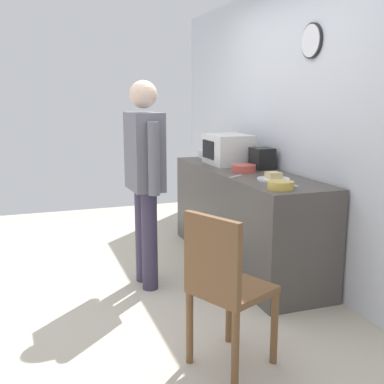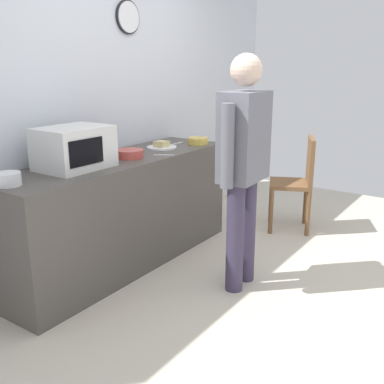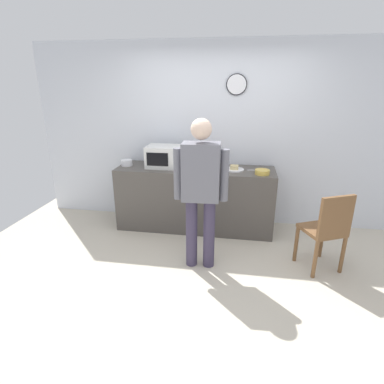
{
  "view_description": "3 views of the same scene",
  "coord_description": "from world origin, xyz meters",
  "views": [
    {
      "loc": [
        3.69,
        -0.69,
        1.57
      ],
      "look_at": [
        -0.09,
        0.64,
        0.77
      ],
      "focal_mm": 44.35,
      "sensor_mm": 36.0,
      "label": 1
    },
    {
      "loc": [
        -2.84,
        -1.27,
        1.64
      ],
      "look_at": [
        -0.01,
        0.68,
        0.65
      ],
      "focal_mm": 42.33,
      "sensor_mm": 36.0,
      "label": 2
    },
    {
      "loc": [
        0.37,
        -2.91,
        2.03
      ],
      "look_at": [
        -0.23,
        0.8,
        0.7
      ],
      "focal_mm": 28.8,
      "sensor_mm": 36.0,
      "label": 3
    }
  ],
  "objects": [
    {
      "name": "fork_utensil",
      "position": [
        0.55,
        1.23,
        0.91
      ],
      "size": [
        0.17,
        0.02,
        0.01
      ],
      "primitive_type": "cube",
      "rotation": [
        0.0,
        0.0,
        3.14
      ],
      "color": "silver",
      "rests_on": "kitchen_counter"
    },
    {
      "name": "kitchen_counter",
      "position": [
        -0.26,
        1.22,
        0.45
      ],
      "size": [
        2.21,
        0.62,
        0.9
      ],
      "primitive_type": "cube",
      "color": "#4C4742",
      "rests_on": "ground_plane"
    },
    {
      "name": "cereal_bowl",
      "position": [
        0.66,
        1.07,
        0.93
      ],
      "size": [
        0.19,
        0.19,
        0.06
      ],
      "primitive_type": "cylinder",
      "color": "gold",
      "rests_on": "kitchen_counter"
    },
    {
      "name": "mixing_bowl",
      "position": [
        -1.26,
        1.21,
        0.94
      ],
      "size": [
        0.16,
        0.16,
        0.08
      ],
      "primitive_type": "cylinder",
      "color": "white",
      "rests_on": "kitchen_counter"
    },
    {
      "name": "toaster",
      "position": [
        -0.29,
        1.41,
        1.0
      ],
      "size": [
        0.22,
        0.18,
        0.2
      ],
      "primitive_type": "cube",
      "color": "black",
      "rests_on": "kitchen_counter"
    },
    {
      "name": "ground_plane",
      "position": [
        0.0,
        0.0,
        0.0
      ],
      "size": [
        6.0,
        6.0,
        0.0
      ],
      "primitive_type": "plane",
      "color": "beige"
    },
    {
      "name": "salad_bowl",
      "position": [
        -0.18,
        1.17,
        0.93
      ],
      "size": [
        0.22,
        0.22,
        0.06
      ],
      "primitive_type": "cylinder",
      "color": "#C64C42",
      "rests_on": "kitchen_counter"
    },
    {
      "name": "sandwich_plate",
      "position": [
        0.29,
        1.22,
        0.92
      ],
      "size": [
        0.27,
        0.27,
        0.07
      ],
      "color": "white",
      "rests_on": "kitchen_counter"
    },
    {
      "name": "back_wall",
      "position": [
        0.0,
        1.6,
        1.3
      ],
      "size": [
        5.4,
        0.13,
        2.6
      ],
      "color": "silver",
      "rests_on": "ground_plane"
    },
    {
      "name": "spoon_utensil",
      "position": [
        0.04,
        0.99,
        0.91
      ],
      "size": [
        0.11,
        0.15,
        0.01
      ],
      "primitive_type": "cube",
      "rotation": [
        0.0,
        0.0,
        2.15
      ],
      "color": "silver",
      "rests_on": "kitchen_counter"
    },
    {
      "name": "microwave",
      "position": [
        -0.69,
        1.24,
        1.05
      ],
      "size": [
        0.5,
        0.39,
        0.3
      ],
      "color": "silver",
      "rests_on": "kitchen_counter"
    },
    {
      "name": "wooden_chair",
      "position": [
        1.34,
        0.33,
        0.52
      ],
      "size": [
        0.53,
        0.53,
        0.94
      ],
      "color": "brown",
      "rests_on": "ground_plane"
    },
    {
      "name": "person_standing",
      "position": [
        -0.04,
        0.21,
        0.99
      ],
      "size": [
        0.59,
        0.26,
        1.7
      ],
      "color": "#3A334C",
      "rests_on": "ground_plane"
    }
  ]
}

